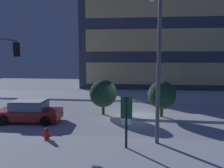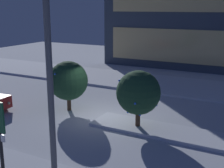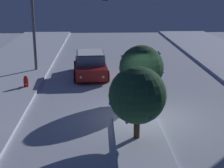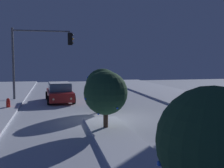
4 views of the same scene
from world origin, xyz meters
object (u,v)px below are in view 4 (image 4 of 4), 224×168
(car_near, at_px, (60,92))
(decorated_tree_median, at_px, (102,86))
(fire_hydrant, at_px, (8,104))
(street_lamp_arched, at_px, (5,11))
(decorated_tree_left_of_median, at_px, (212,142))
(decorated_tree_right_of_median, at_px, (106,93))
(traffic_light_corner_near_left, at_px, (39,50))

(car_near, bearing_deg, decorated_tree_median, 24.43)
(car_near, height_order, fire_hydrant, car_near)
(street_lamp_arched, xyz_separation_m, fire_hydrant, (-5.70, -0.90, -5.01))
(fire_hydrant, distance_m, decorated_tree_left_of_median, 15.26)
(fire_hydrant, bearing_deg, decorated_tree_right_of_median, 38.68)
(car_near, relative_size, decorated_tree_left_of_median, 1.58)
(street_lamp_arched, bearing_deg, car_near, 69.04)
(street_lamp_arched, bearing_deg, fire_hydrant, 94.80)
(traffic_light_corner_near_left, height_order, decorated_tree_median, traffic_light_corner_near_left)
(car_near, bearing_deg, fire_hydrant, -56.24)
(traffic_light_corner_near_left, relative_size, fire_hydrant, 7.80)
(car_near, height_order, decorated_tree_left_of_median, decorated_tree_left_of_median)
(decorated_tree_left_of_median, relative_size, decorated_tree_right_of_median, 1.01)
(traffic_light_corner_near_left, bearing_deg, fire_hydrant, -115.93)
(street_lamp_arched, bearing_deg, decorated_tree_median, 31.10)
(street_lamp_arched, distance_m, decorated_tree_median, 7.18)
(car_near, height_order, traffic_light_corner_near_left, traffic_light_corner_near_left)
(decorated_tree_right_of_median, bearing_deg, traffic_light_corner_near_left, -161.96)
(traffic_light_corner_near_left, height_order, decorated_tree_right_of_median, traffic_light_corner_near_left)
(car_near, xyz_separation_m, fire_hydrant, (2.58, -3.40, -0.36))
(traffic_light_corner_near_left, xyz_separation_m, decorated_tree_median, (5.98, 4.06, -2.42))
(car_near, distance_m, decorated_tree_median, 5.45)
(decorated_tree_left_of_median, bearing_deg, fire_hydrant, -158.20)
(car_near, height_order, decorated_tree_right_of_median, decorated_tree_right_of_median)
(street_lamp_arched, relative_size, fire_hydrant, 11.22)
(decorated_tree_median, relative_size, decorated_tree_right_of_median, 0.99)
(traffic_light_corner_near_left, distance_m, decorated_tree_median, 7.62)
(car_near, relative_size, traffic_light_corner_near_left, 0.76)
(decorated_tree_median, relative_size, decorated_tree_left_of_median, 0.98)
(decorated_tree_right_of_median, bearing_deg, decorated_tree_left_of_median, 3.17)
(street_lamp_arched, xyz_separation_m, decorated_tree_right_of_median, (0.82, 4.33, -3.63))
(decorated_tree_right_of_median, bearing_deg, fire_hydrant, -141.32)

